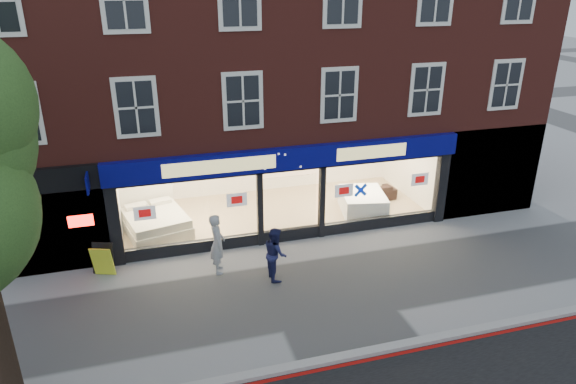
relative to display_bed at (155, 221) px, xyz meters
name	(u,v)px	position (x,y,z in m)	size (l,w,h in m)	color
ground	(322,288)	(4.33, -4.81, -0.48)	(120.00, 120.00, 0.00)	gray
kerb_line	(367,360)	(4.33, -7.91, -0.47)	(60.00, 0.10, 0.01)	#8C0A07
kerb_stone	(364,353)	(4.33, -7.71, -0.42)	(60.00, 0.25, 0.12)	gray
showroom_floor	(275,212)	(4.33, 0.44, -0.43)	(11.00, 4.50, 0.10)	tan
building	(260,22)	(4.32, 2.13, 6.19)	(19.00, 8.26, 10.30)	maroon
display_bed	(155,221)	(0.00, 0.00, 0.00)	(2.48, 2.78, 1.36)	beige
bedside_table	(131,206)	(-0.77, 1.69, -0.10)	(0.45, 0.45, 0.55)	brown
mattress_stack	(363,202)	(7.43, -0.53, 0.00)	(1.87, 2.19, 0.76)	white
sofa	(369,193)	(8.14, 0.42, -0.08)	(2.06, 0.81, 0.60)	black
a_board	(103,260)	(-1.59, -2.32, 0.01)	(0.63, 0.41, 0.97)	gold
pedestrian_grey	(217,243)	(1.69, -3.06, 0.44)	(0.67, 0.44, 1.84)	#9A9CA1
pedestrian_blue	(275,253)	(3.23, -3.88, 0.32)	(0.77, 0.60, 1.59)	#181B44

